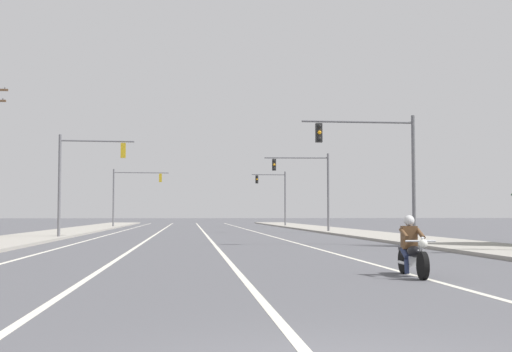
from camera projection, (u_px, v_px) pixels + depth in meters
lane_stripe_center at (205, 233)px, 50.75m from camera, size 0.16×100.00×0.01m
lane_stripe_left at (157, 233)px, 50.38m from camera, size 0.16×100.00×0.01m
lane_stripe_right at (259, 233)px, 51.17m from camera, size 0.16×100.00×0.01m
lane_stripe_far_left at (114, 233)px, 50.05m from camera, size 0.16×100.00×0.01m
sidewalk_kerb_right at (363, 234)px, 46.90m from camera, size 4.40×110.00×0.14m
sidewalk_kerb_left at (49, 235)px, 44.71m from camera, size 4.40×110.00×0.14m
motorcycle_with_rider at (412, 252)px, 15.92m from camera, size 0.70×2.19×1.46m
traffic_signal_near_right at (381, 158)px, 31.65m from camera, size 5.50×0.38×6.20m
traffic_signal_near_left at (81, 170)px, 39.75m from camera, size 4.43×0.53×6.20m
traffic_signal_mid_right at (310, 180)px, 52.03m from camera, size 5.08×0.51×6.20m
traffic_signal_mid_left at (130, 188)px, 70.82m from camera, size 5.86×0.59×6.20m
traffic_signal_far_right at (276, 191)px, 74.75m from camera, size 3.88×0.40×6.20m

